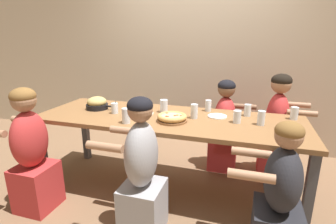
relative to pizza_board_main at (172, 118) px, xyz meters
The scene contains 21 objects.
ground_plane 0.84m from the pizza_board_main, 122.62° to the left, with size 18.00×18.00×0.00m, color brown.
restaurant_back_panel 1.68m from the pizza_board_main, 92.90° to the left, with size 10.00×0.06×3.20m, color beige.
dining_table 0.18m from the pizza_board_main, 122.62° to the left, with size 2.58×0.87×0.79m.
pizza_board_main is the anchor object (origin of this frame).
skillet_bowl 0.91m from the pizza_board_main, 169.15° to the left, with size 0.34×0.23×0.13m.
empty_plate_a 0.47m from the pizza_board_main, 34.49° to the left, with size 0.18×0.18×0.02m.
empty_plate_b 0.37m from the pizza_board_main, 158.26° to the left, with size 0.21×0.21×0.02m.
cocktail_glass_blue 0.63m from the pizza_board_main, behind, with size 0.07×0.07×0.13m.
drinking_glass_a 0.42m from the pizza_board_main, 155.81° to the right, with size 0.07×0.07×0.14m.
drinking_glass_b 1.16m from the pizza_board_main, 20.32° to the left, with size 0.07×0.07×0.12m.
drinking_glass_c 0.59m from the pizza_board_main, 13.38° to the left, with size 0.07×0.07×0.11m.
drinking_glass_d 0.51m from the pizza_board_main, 58.81° to the left, with size 0.06×0.06×0.12m.
drinking_glass_e 0.76m from the pizza_board_main, 29.98° to the left, with size 0.07×0.07×0.12m.
drinking_glass_f 0.23m from the pizza_board_main, 40.58° to the left, with size 0.07×0.07×0.14m.
drinking_glass_g 0.31m from the pizza_board_main, 122.25° to the left, with size 0.08×0.08×0.13m.
drinking_glass_h 0.79m from the pizza_board_main, ahead, with size 0.07×0.07×0.13m.
diner_far_right 1.28m from the pizza_board_main, 38.11° to the left, with size 0.51×0.40×1.17m.
diner_near_right 1.12m from the pizza_board_main, 30.52° to the right, with size 0.51×0.40×1.05m.
diner_near_left 1.30m from the pizza_board_main, 154.85° to the right, with size 0.51×0.40×1.15m.
diner_far_midright 0.94m from the pizza_board_main, 61.51° to the left, with size 0.51×0.40×1.08m.
diner_near_center 0.63m from the pizza_board_main, 99.16° to the right, with size 0.51×0.40×1.14m.
Camera 1 is at (0.72, -2.33, 1.56)m, focal length 28.00 mm.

